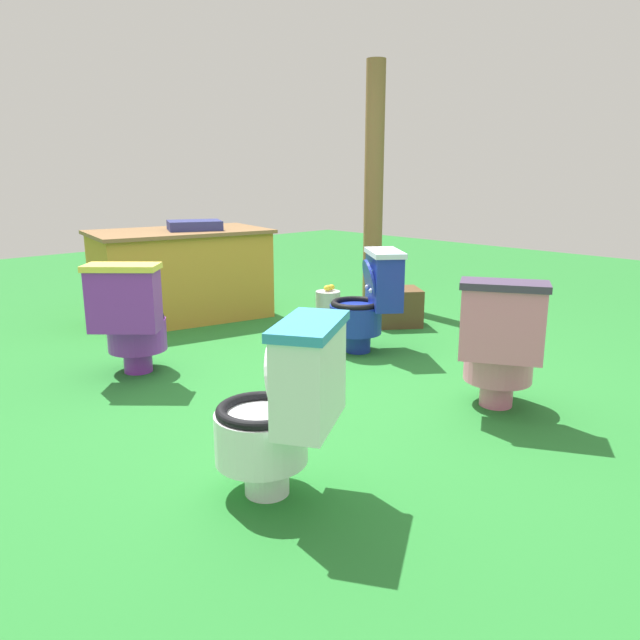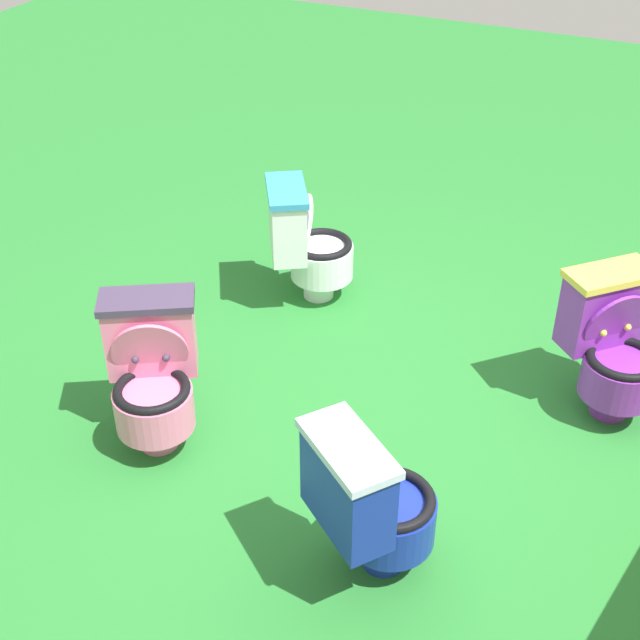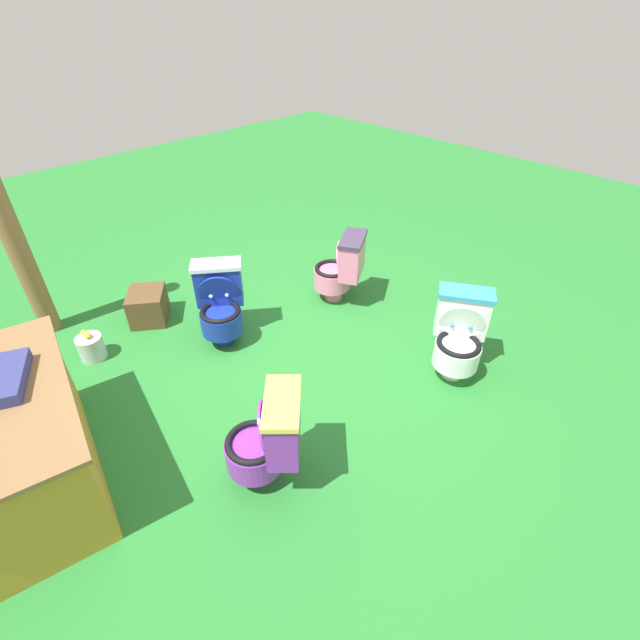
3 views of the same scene
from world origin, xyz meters
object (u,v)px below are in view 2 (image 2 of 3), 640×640
(toilet_white, at_px, (306,242))
(toilet_purple, at_px, (613,344))
(toilet_pink, at_px, (152,373))
(toilet_blue, at_px, (371,503))

(toilet_white, height_order, toilet_purple, same)
(toilet_pink, bearing_deg, toilet_white, -124.92)
(toilet_white, xyz_separation_m, toilet_blue, (1.74, 1.13, 0.00))
(toilet_white, relative_size, toilet_blue, 1.00)
(toilet_purple, height_order, toilet_blue, same)
(toilet_purple, distance_m, toilet_pink, 2.21)
(toilet_purple, bearing_deg, toilet_white, -54.41)
(toilet_white, distance_m, toilet_blue, 2.08)
(toilet_white, bearing_deg, toilet_purple, 49.64)
(toilet_blue, bearing_deg, toilet_pink, -157.90)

